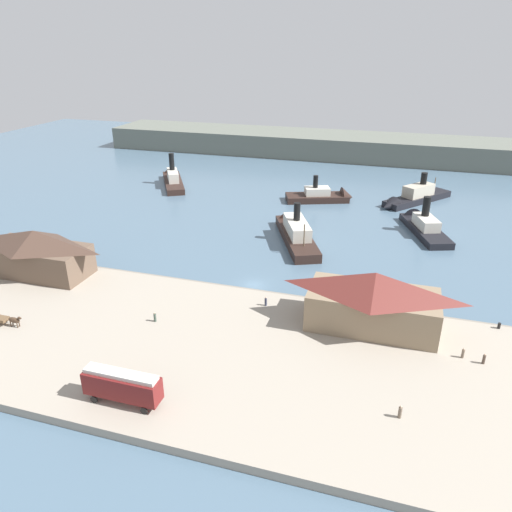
# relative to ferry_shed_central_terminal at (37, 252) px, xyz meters

# --- Properties ---
(ground_plane) EXTENTS (320.00, 320.00, 0.00)m
(ground_plane) POSITION_rel_ferry_shed_central_terminal_xyz_m (38.18, 9.27, -5.49)
(ground_plane) COLOR slate
(quay_promenade) EXTENTS (110.00, 36.00, 1.20)m
(quay_promenade) POSITION_rel_ferry_shed_central_terminal_xyz_m (38.18, -12.73, -4.89)
(quay_promenade) COLOR #9E9384
(quay_promenade) RESTS_ON ground
(seawall_edge) EXTENTS (110.00, 0.80, 1.00)m
(seawall_edge) POSITION_rel_ferry_shed_central_terminal_xyz_m (38.18, 5.67, -4.99)
(seawall_edge) COLOR gray
(seawall_edge) RESTS_ON ground
(ferry_shed_central_terminal) EXTENTS (18.96, 8.61, 8.44)m
(ferry_shed_central_terminal) POSITION_rel_ferry_shed_central_terminal_xyz_m (0.00, 0.00, 0.00)
(ferry_shed_central_terminal) COLOR brown
(ferry_shed_central_terminal) RESTS_ON quay_promenade
(ferry_shed_east_terminal) EXTENTS (19.17, 9.47, 8.88)m
(ferry_shed_east_terminal) POSITION_rel_ferry_shed_central_terminal_xyz_m (59.52, -0.42, 0.22)
(ferry_shed_east_terminal) COLOR #847056
(ferry_shed_east_terminal) RESTS_ON quay_promenade
(street_tram) EXTENTS (9.46, 2.56, 4.24)m
(street_tram) POSITION_rel_ferry_shed_central_terminal_xyz_m (32.95, -26.01, -1.81)
(street_tram) COLOR maroon
(street_tram) RESTS_ON quay_promenade
(horse_cart) EXTENTS (5.61, 1.50, 1.87)m
(horse_cart) POSITION_rel_ferry_shed_central_terminal_xyz_m (6.89, -16.21, -3.36)
(horse_cart) COLOR brown
(horse_cart) RESTS_ON quay_promenade
(pedestrian_walking_west) EXTENTS (0.38, 0.38, 1.55)m
(pedestrian_walking_west) POSITION_rel_ferry_shed_central_terminal_xyz_m (74.65, -5.51, -3.58)
(pedestrian_walking_west) COLOR #4C3D33
(pedestrian_walking_west) RESTS_ON quay_promenade
(pedestrian_by_tram) EXTENTS (0.42, 0.42, 1.70)m
(pedestrian_by_tram) POSITION_rel_ferry_shed_central_terminal_xyz_m (64.35, -19.18, -3.51)
(pedestrian_by_tram) COLOR #6B5B4C
(pedestrian_by_tram) RESTS_ON quay_promenade
(pedestrian_near_east_shed) EXTENTS (0.37, 0.37, 1.51)m
(pedestrian_near_east_shed) POSITION_rel_ferry_shed_central_terminal_xyz_m (72.10, -4.92, -3.60)
(pedestrian_near_east_shed) COLOR #6B5B4C
(pedestrian_near_east_shed) RESTS_ON quay_promenade
(pedestrian_at_waters_edge) EXTENTS (0.38, 0.38, 1.55)m
(pedestrian_at_waters_edge) POSITION_rel_ferry_shed_central_terminal_xyz_m (42.78, 0.80, -3.58)
(pedestrian_at_waters_edge) COLOR #33384C
(pedestrian_at_waters_edge) RESTS_ON quay_promenade
(pedestrian_near_west_shed) EXTENTS (0.39, 0.39, 1.57)m
(pedestrian_near_west_shed) POSITION_rel_ferry_shed_central_terminal_xyz_m (27.97, -8.78, -3.57)
(pedestrian_near_west_shed) COLOR #3D4C42
(pedestrian_near_west_shed) RESTS_ON quay_promenade
(mooring_post_center_west) EXTENTS (0.44, 0.44, 0.90)m
(mooring_post_center_west) POSITION_rel_ferry_shed_central_terminal_xyz_m (77.87, 4.46, -3.84)
(mooring_post_center_west) COLOR black
(mooring_post_center_west) RESTS_ON quay_promenade
(ferry_moored_east) EXTENTS (15.36, 25.98, 10.16)m
(ferry_moored_east) POSITION_rel_ferry_shed_central_terminal_xyz_m (39.97, 33.95, -3.78)
(ferry_moored_east) COLOR black
(ferry_moored_east) RESTS_ON ground
(ferry_moored_west) EXTENTS (12.27, 22.07, 10.01)m
(ferry_moored_west) POSITION_rel_ferry_shed_central_terminal_xyz_m (67.03, 47.43, -4.11)
(ferry_moored_west) COLOR black
(ferry_moored_west) RESTS_ON ground
(ferry_approaching_east) EXTENTS (19.09, 22.52, 9.25)m
(ferry_approaching_east) POSITION_rel_ferry_shed_central_terminal_xyz_m (64.72, 67.21, -3.88)
(ferry_approaching_east) COLOR black
(ferry_approaching_east) RESTS_ON ground
(ferry_mid_harbor) EXTENTS (19.16, 11.97, 9.02)m
(ferry_mid_harbor) POSITION_rel_ferry_shed_central_terminal_xyz_m (42.06, 62.84, -4.24)
(ferry_mid_harbor) COLOR black
(ferry_mid_harbor) RESTS_ON ground
(ferry_near_quay) EXTENTS (16.09, 23.11, 10.90)m
(ferry_near_quay) POSITION_rel_ferry_shed_central_terminal_xyz_m (-5.73, 66.53, -3.94)
(ferry_near_quay) COLOR black
(ferry_near_quay) RESTS_ON ground
(far_headland) EXTENTS (180.00, 24.00, 8.00)m
(far_headland) POSITION_rel_ferry_shed_central_terminal_xyz_m (38.18, 119.27, -1.49)
(far_headland) COLOR #60665B
(far_headland) RESTS_ON ground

